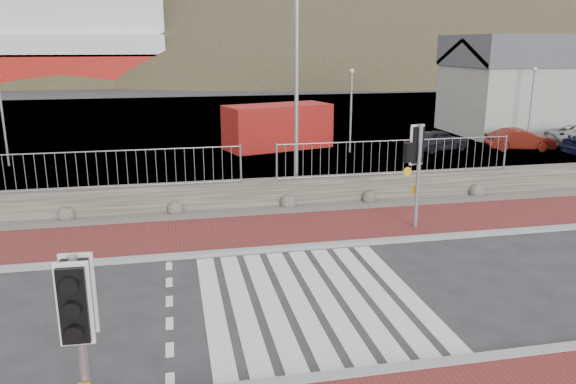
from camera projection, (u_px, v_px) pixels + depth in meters
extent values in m
plane|color=#28282B|center=(311.00, 299.00, 12.11)|extent=(220.00, 220.00, 0.00)
cube|color=maroon|center=(274.00, 231.00, 16.36)|extent=(40.00, 3.00, 0.08)
cube|color=gray|center=(355.00, 375.00, 9.26)|extent=(40.00, 0.25, 0.12)
cube|color=gray|center=(284.00, 248.00, 14.94)|extent=(40.00, 0.25, 0.12)
cube|color=silver|center=(213.00, 308.00, 11.70)|extent=(0.42, 5.60, 0.01)
cube|color=silver|center=(242.00, 305.00, 11.82)|extent=(0.42, 5.60, 0.01)
cube|color=silver|center=(270.00, 302.00, 11.94)|extent=(0.42, 5.60, 0.01)
cube|color=silver|center=(297.00, 300.00, 12.05)|extent=(0.42, 5.60, 0.01)
cube|color=silver|center=(324.00, 297.00, 12.17)|extent=(0.42, 5.60, 0.01)
cube|color=silver|center=(351.00, 295.00, 12.29)|extent=(0.42, 5.60, 0.01)
cube|color=silver|center=(377.00, 293.00, 12.41)|extent=(0.42, 5.60, 0.01)
cube|color=silver|center=(402.00, 290.00, 12.53)|extent=(0.42, 5.60, 0.01)
cube|color=#59544C|center=(263.00, 212.00, 18.25)|extent=(40.00, 1.50, 0.06)
cube|color=#453F38|center=(259.00, 193.00, 18.90)|extent=(40.00, 0.60, 0.90)
cylinder|color=gray|center=(106.00, 151.00, 17.39)|extent=(8.40, 0.04, 0.04)
cylinder|color=gray|center=(241.00, 164.00, 18.37)|extent=(0.07, 0.07, 1.20)
cylinder|color=gray|center=(396.00, 140.00, 19.28)|extent=(8.40, 0.04, 0.04)
cylinder|color=gray|center=(277.00, 163.00, 18.61)|extent=(0.07, 0.07, 1.20)
cylinder|color=gray|center=(505.00, 153.00, 20.27)|extent=(0.07, 0.07, 1.20)
cube|color=#4C4C4F|center=(212.00, 123.00, 38.50)|extent=(120.00, 40.00, 0.50)
cube|color=#3F4C54|center=(191.00, 86.00, 71.60)|extent=(220.00, 50.00, 0.05)
cube|color=silver|center=(42.00, 13.00, 70.46)|extent=(30.00, 12.00, 6.00)
cube|color=#9E9E99|center=(549.00, 99.00, 34.37)|extent=(12.00, 6.00, 4.00)
cube|color=#4C4C51|center=(555.00, 50.00, 33.62)|extent=(12.20, 6.20, 1.80)
ellipsoid|color=#2E321E|center=(103.00, 193.00, 97.45)|extent=(106.40, 68.40, 76.00)
ellipsoid|color=#2E321E|center=(350.00, 211.00, 107.88)|extent=(140.00, 90.00, 100.00)
ellipsoid|color=#2E321E|center=(560.00, 170.00, 115.21)|extent=(112.00, 72.00, 80.00)
cylinder|color=gray|center=(83.00, 362.00, 7.12)|extent=(0.11, 0.11, 2.88)
cube|color=black|center=(77.00, 299.00, 6.90)|extent=(0.42, 0.26, 1.08)
sphere|color=#0CE53F|center=(79.00, 321.00, 6.98)|extent=(0.15, 0.15, 0.15)
cylinder|color=gray|center=(418.00, 178.00, 16.25)|extent=(0.12, 0.12, 3.13)
cube|color=gold|center=(417.00, 191.00, 16.35)|extent=(0.17, 0.12, 0.25)
cube|color=black|center=(420.00, 146.00, 16.01)|extent=(0.49, 0.36, 1.17)
sphere|color=#0CE53F|center=(419.00, 157.00, 16.09)|extent=(0.17, 0.17, 0.17)
cube|color=black|center=(408.00, 152.00, 15.89)|extent=(0.28, 0.23, 0.56)
cylinder|color=gray|center=(297.00, 80.00, 19.00)|extent=(0.14, 0.14, 8.28)
cube|color=#9F1118|center=(278.00, 127.00, 29.15)|extent=(5.85, 3.71, 2.26)
imported|color=black|center=(438.00, 140.00, 28.59)|extent=(3.41, 2.03, 1.09)
imported|color=#56130C|center=(520.00, 139.00, 28.74)|extent=(3.52, 1.90, 1.10)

